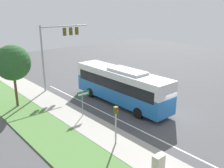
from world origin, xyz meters
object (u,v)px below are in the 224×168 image
bus (121,84)px  signal_gantry (58,43)px  pedestrian_signal (116,119)px  utility_cabinet (158,163)px  street_sign (83,98)px

bus → signal_gantry: bearing=104.5°
pedestrian_signal → utility_cabinet: (-0.19, -3.98, -1.35)m
utility_cabinet → bus: bearing=58.7°
signal_gantry → utility_cabinet: (-3.63, -17.81, -4.80)m
utility_cabinet → street_sign: bearing=82.7°
pedestrian_signal → utility_cabinet: bearing=-92.7°
bus → street_sign: bus is taller
signal_gantry → street_sign: (-2.42, -8.35, -3.73)m
bus → street_sign: bearing=-179.5°
signal_gantry → street_sign: size_ratio=3.10×
bus → pedestrian_signal: 7.86m
pedestrian_signal → utility_cabinet: size_ratio=2.75×
bus → signal_gantry: (-2.15, 8.30, 3.42)m
signal_gantry → street_sign: bearing=-106.1°
street_sign → utility_cabinet: street_sign is taller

